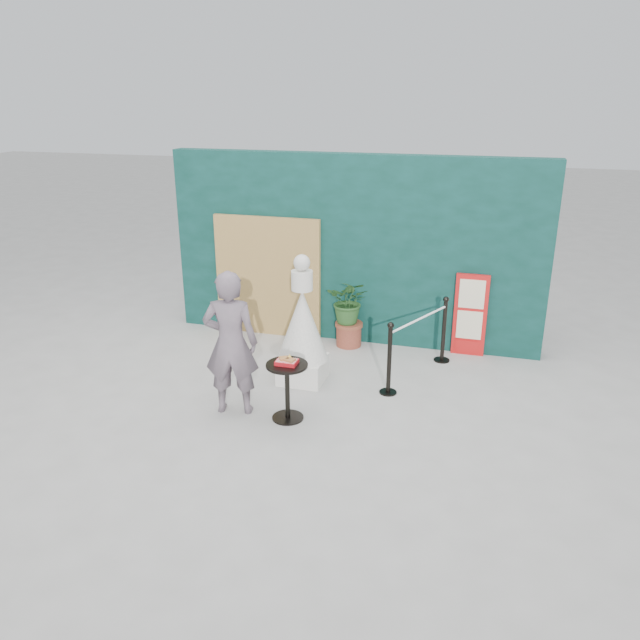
{
  "coord_description": "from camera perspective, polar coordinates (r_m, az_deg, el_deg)",
  "views": [
    {
      "loc": [
        2.16,
        -6.34,
        3.9
      ],
      "look_at": [
        0.0,
        1.2,
        1.0
      ],
      "focal_mm": 35.0,
      "sensor_mm": 36.0,
      "label": 1
    }
  ],
  "objects": [
    {
      "name": "cafe_table",
      "position": [
        7.76,
        -3.02,
        -5.74
      ],
      "size": [
        0.52,
        0.52,
        0.75
      ],
      "color": "black",
      "rests_on": "ground"
    },
    {
      "name": "bamboo_fence",
      "position": [
        10.35,
        -4.81,
        3.95
      ],
      "size": [
        1.8,
        0.08,
        2.0
      ],
      "primitive_type": "cube",
      "color": "tan",
      "rests_on": "ground"
    },
    {
      "name": "woman",
      "position": [
        7.84,
        -8.16,
        -2.12
      ],
      "size": [
        0.76,
        0.58,
        1.88
      ],
      "primitive_type": "imported",
      "rotation": [
        0.0,
        0.0,
        3.35
      ],
      "color": "slate",
      "rests_on": "ground"
    },
    {
      "name": "planter",
      "position": [
        9.92,
        2.69,
        1.17
      ],
      "size": [
        0.66,
        0.57,
        1.13
      ],
      "color": "brown",
      "rests_on": "ground"
    },
    {
      "name": "ground",
      "position": [
        7.75,
        -2.48,
        -9.94
      ],
      "size": [
        60.0,
        60.0,
        0.0
      ],
      "primitive_type": "plane",
      "color": "#ADAAA5",
      "rests_on": "ground"
    },
    {
      "name": "statue",
      "position": [
        8.67,
        -1.61,
        -1.0
      ],
      "size": [
        0.72,
        0.72,
        1.84
      ],
      "color": "white",
      "rests_on": "ground"
    },
    {
      "name": "stanchion_barrier",
      "position": [
        8.99,
        8.96,
        -2.21
      ],
      "size": [
        0.84,
        1.54,
        1.03
      ],
      "color": "black",
      "rests_on": "ground"
    },
    {
      "name": "back_wall",
      "position": [
        10.02,
        3.09,
        6.41
      ],
      "size": [
        6.0,
        0.3,
        3.0
      ],
      "primitive_type": "cube",
      "color": "#0A2D26",
      "rests_on": "ground"
    },
    {
      "name": "food_basket",
      "position": [
        7.64,
        -3.04,
        -3.78
      ],
      "size": [
        0.26,
        0.19,
        0.11
      ],
      "color": "red",
      "rests_on": "cafe_table"
    },
    {
      "name": "menu_board",
      "position": [
        9.85,
        13.57,
        0.43
      ],
      "size": [
        0.5,
        0.07,
        1.3
      ],
      "color": "red",
      "rests_on": "ground"
    }
  ]
}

